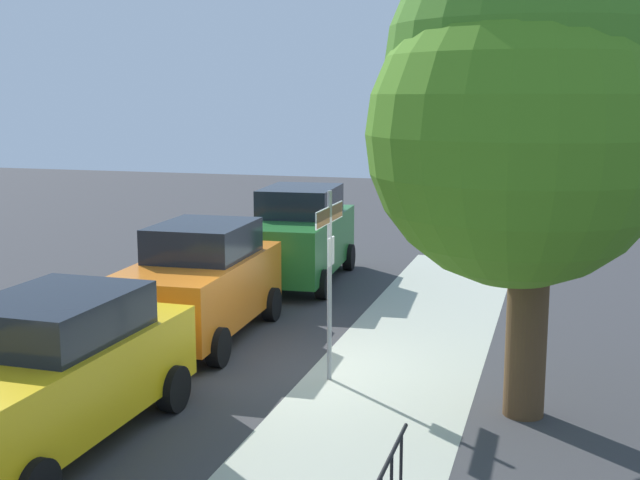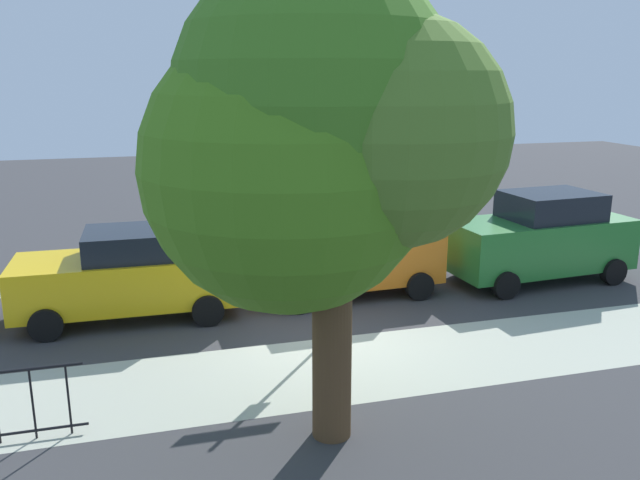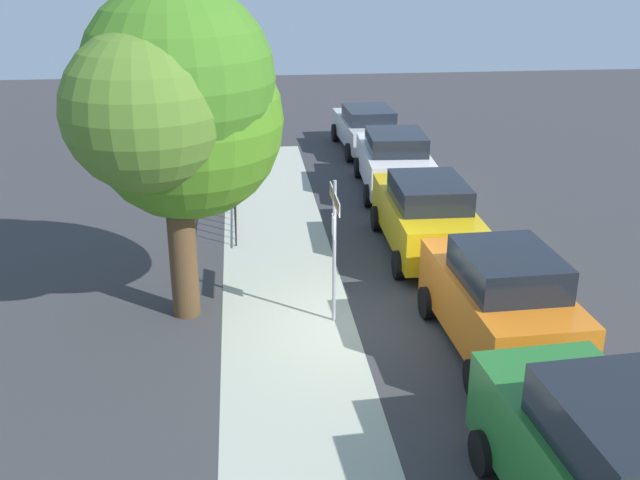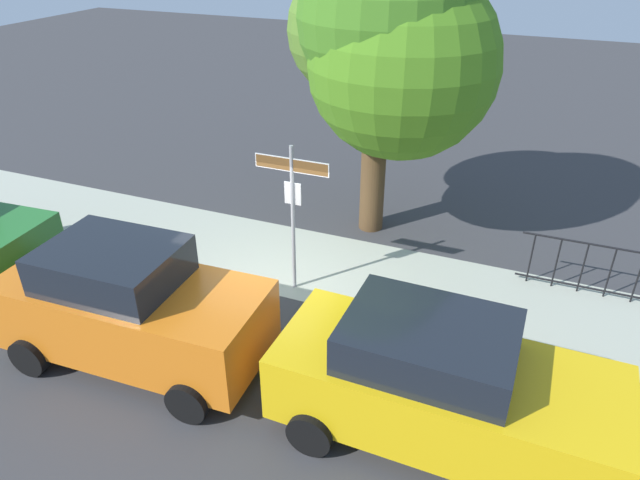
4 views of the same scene
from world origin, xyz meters
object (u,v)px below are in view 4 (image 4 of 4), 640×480
at_px(shade_tree, 389,40).
at_px(car_orange, 131,306).
at_px(car_yellow, 441,384).
at_px(street_sign, 292,194).

xyz_separation_m(shade_tree, car_orange, (-2.30, -5.67, -3.17)).
bearing_deg(car_yellow, shade_tree, 115.35).
height_order(shade_tree, car_orange, shade_tree).
height_order(car_orange, car_yellow, car_orange).
height_order(street_sign, shade_tree, shade_tree).
xyz_separation_m(street_sign, shade_tree, (0.81, 2.87, 2.19)).
xyz_separation_m(shade_tree, car_yellow, (2.50, -5.48, -3.24)).
relative_size(street_sign, car_yellow, 0.64).
bearing_deg(car_orange, street_sign, 59.72).
distance_m(shade_tree, car_yellow, 6.84).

